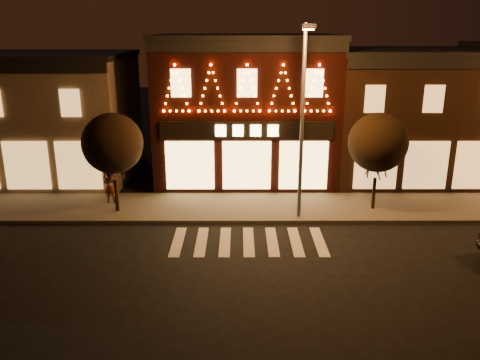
{
  "coord_description": "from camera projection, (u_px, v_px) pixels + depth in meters",
  "views": [
    {
      "loc": [
        -0.4,
        -15.23,
        8.72
      ],
      "look_at": [
        -0.37,
        4.0,
        2.74
      ],
      "focal_mm": 37.02,
      "sensor_mm": 36.0,
      "label": 1
    }
  ],
  "objects": [
    {
      "name": "ground",
      "position": [
        251.0,
        290.0,
        17.13
      ],
      "size": [
        120.0,
        120.0,
        0.0
      ],
      "primitive_type": "plane",
      "color": "black",
      "rests_on": "ground"
    },
    {
      "name": "sidewalk_far",
      "position": [
        287.0,
        207.0,
        24.75
      ],
      "size": [
        44.0,
        4.0,
        0.15
      ],
      "primitive_type": "cube",
      "color": "#47423D",
      "rests_on": "ground"
    },
    {
      "name": "building_left",
      "position": [
        27.0,
        115.0,
        29.38
      ],
      "size": [
        12.2,
        8.28,
        7.3
      ],
      "color": "brown",
      "rests_on": "ground"
    },
    {
      "name": "building_pulp",
      "position": [
        246.0,
        107.0,
        29.24
      ],
      "size": [
        10.2,
        8.34,
        8.3
      ],
      "color": "black",
      "rests_on": "ground"
    },
    {
      "name": "building_right_a",
      "position": [
        405.0,
        114.0,
        29.39
      ],
      "size": [
        9.2,
        8.28,
        7.5
      ],
      "color": "#311D11",
      "rests_on": "ground"
    },
    {
      "name": "streetlamp_mid",
      "position": [
        303.0,
        109.0,
        21.62
      ],
      "size": [
        0.57,
        2.0,
        8.74
      ],
      "rotation": [
        0.0,
        0.0,
        0.07
      ],
      "color": "#59595E",
      "rests_on": "sidewalk_far"
    },
    {
      "name": "tree_left",
      "position": [
        113.0,
        144.0,
        23.07
      ],
      "size": [
        2.86,
        2.86,
        4.78
      ],
      "rotation": [
        0.0,
        0.0,
        -0.19
      ],
      "color": "black",
      "rests_on": "sidewalk_far"
    },
    {
      "name": "tree_right",
      "position": [
        378.0,
        143.0,
        23.41
      ],
      "size": [
        2.83,
        2.83,
        4.73
      ],
      "rotation": [
        0.0,
        0.0,
        0.09
      ],
      "color": "black",
      "rests_on": "sidewalk_far"
    },
    {
      "name": "pedestrian",
      "position": [
        110.0,
        187.0,
        24.96
      ],
      "size": [
        0.63,
        0.44,
        1.65
      ],
      "primitive_type": "imported",
      "rotation": [
        0.0,
        0.0,
        3.23
      ],
      "color": "gray",
      "rests_on": "sidewalk_far"
    }
  ]
}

